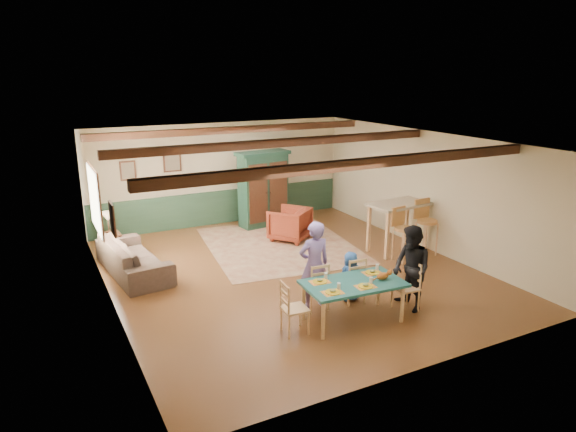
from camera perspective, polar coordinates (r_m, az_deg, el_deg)
name	(u,v)px	position (r m, az deg, el deg)	size (l,w,h in m)	color
floor	(291,272)	(10.62, 0.30, -6.21)	(8.00, 8.00, 0.00)	#552F18
wall_back	(221,174)	(13.78, -7.42, 4.67)	(7.00, 0.02, 2.70)	beige
wall_left	(107,233)	(9.18, -19.45, -1.80)	(0.02, 8.00, 2.70)	beige
wall_right	(426,190)	(12.17, 15.11, 2.76)	(0.02, 8.00, 2.70)	beige
ceiling	(291,141)	(9.93, 0.32, 8.38)	(7.00, 8.00, 0.02)	beige
wainscot_back	(223,207)	(13.96, -7.27, 1.03)	(6.95, 0.03, 0.90)	#203C2A
ceiling_beam_front	(360,164)	(8.00, 8.00, 5.76)	(6.95, 0.16, 0.16)	black
ceiling_beam_mid	(282,143)	(10.30, -0.72, 8.14)	(6.95, 0.16, 0.16)	black
ceiling_beam_back	(234,130)	(12.66, -6.05, 9.50)	(6.95, 0.16, 0.16)	black
window_left	(94,200)	(10.77, -20.72, 1.71)	(0.06, 1.60, 1.30)	white
picture_left_wall	(113,219)	(8.50, -18.91, -0.31)	(0.04, 0.42, 0.52)	gray
picture_back_a	(172,161)	(13.29, -12.74, 5.98)	(0.45, 0.04, 0.55)	gray
picture_back_b	(128,171)	(13.09, -17.37, 4.83)	(0.38, 0.04, 0.48)	gray
dining_table	(353,302)	(8.60, 7.20, -9.42)	(1.63, 0.90, 0.68)	#1B5754
dining_chair_far_left	(316,285)	(8.92, 3.10, -7.70)	(0.38, 0.40, 0.86)	tan
dining_chair_far_right	(352,279)	(9.24, 7.16, -6.95)	(0.38, 0.40, 0.86)	tan
dining_chair_end_left	(295,308)	(8.13, 0.76, -10.14)	(0.38, 0.40, 0.86)	tan
dining_chair_end_right	(406,287)	(9.09, 12.96, -7.65)	(0.38, 0.40, 0.86)	tan
person_man	(314,265)	(8.85, 2.93, -5.45)	(0.57, 0.37, 1.56)	#7761A7
person_woman	(411,269)	(9.02, 13.55, -5.71)	(0.72, 0.56, 1.49)	black
person_child	(350,276)	(9.29, 6.95, -6.66)	(0.44, 0.29, 0.91)	#254F96
cat	(383,275)	(8.60, 10.49, -6.50)	(0.33, 0.13, 0.16)	#BB5E21
place_setting_near_left	(333,290)	(8.03, 5.00, -8.15)	(0.36, 0.27, 0.11)	gold
place_setting_near_center	(366,284)	(8.30, 8.62, -7.45)	(0.36, 0.27, 0.11)	gold
place_setting_far_left	(320,279)	(8.40, 3.56, -7.01)	(0.36, 0.27, 0.11)	gold
place_setting_far_right	(372,270)	(8.86, 9.36, -5.96)	(0.36, 0.27, 0.11)	gold
area_rug	(279,245)	(12.19, -0.96, -3.23)	(3.25, 3.86, 0.01)	#C6B88F
armoire	(263,189)	(13.52, -2.77, 3.02)	(1.41, 0.56, 1.99)	black
armchair	(290,224)	(12.45, 0.19, -0.90)	(0.86, 0.88, 0.80)	#561911
sofa	(133,257)	(10.90, -16.81, -4.39)	(2.37, 0.92, 0.69)	#3B2C25
end_table	(111,245)	(12.04, -19.12, -3.06)	(0.44, 0.44, 0.54)	black
table_lamp	(108,223)	(11.90, -19.34, -0.73)	(0.27, 0.27, 0.49)	beige
counter_table	(397,227)	(11.93, 12.07, -1.20)	(1.36, 0.79, 1.13)	beige
bar_stool_left	(404,235)	(11.30, 12.71, -2.07)	(0.42, 0.46, 1.18)	tan
bar_stool_right	(427,228)	(11.80, 15.16, -1.28)	(0.44, 0.49, 1.25)	tan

